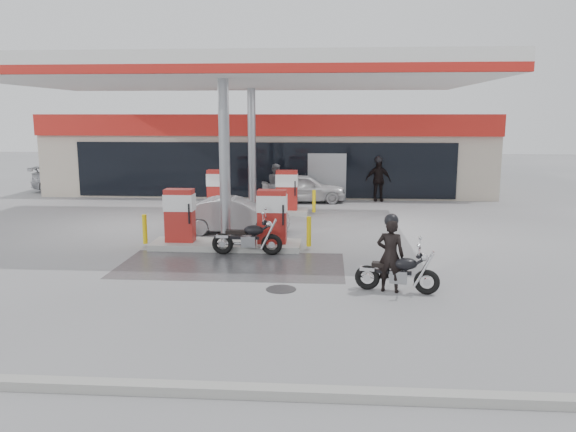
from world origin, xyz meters
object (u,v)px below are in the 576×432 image
object	(u,v)px
sedan_white	(303,188)
parked_motorcycle	(248,239)
hatchback_silver	(235,215)
biker_walking	(378,180)
parked_car_left	(78,179)
pump_island_near	(226,225)
main_motorcycle	(398,274)
attendant	(276,184)
biker_main	(390,255)
pump_island_far	(252,196)

from	to	relation	value
sedan_white	parked_motorcycle	bearing A→B (deg)	166.94
hatchback_silver	biker_walking	world-z (taller)	biker_walking
parked_motorcycle	parked_car_left	world-z (taller)	parked_car_left
pump_island_near	parked_car_left	distance (m)	15.62
main_motorcycle	biker_walking	bearing A→B (deg)	98.52
attendant	biker_walking	world-z (taller)	biker_walking
biker_main	sedan_white	world-z (taller)	biker_main
parked_motorcycle	parked_car_left	bearing A→B (deg)	129.44
main_motorcycle	sedan_white	size ratio (longest dim) A/B	0.49
pump_island_near	biker_main	bearing A→B (deg)	-41.60
parked_motorcycle	biker_walking	world-z (taller)	biker_walking
hatchback_silver	parked_car_left	size ratio (longest dim) A/B	0.80
attendant	parked_motorcycle	bearing A→B (deg)	157.27
biker_main	attendant	xyz separation A→B (m)	(-3.72, 12.37, 0.07)
pump_island_far	parked_car_left	distance (m)	11.66
pump_island_near	hatchback_silver	xyz separation A→B (m)	(-0.08, 2.20, -0.10)
main_motorcycle	sedan_white	bearing A→B (deg)	113.25
main_motorcycle	attendant	world-z (taller)	attendant
main_motorcycle	parked_car_left	world-z (taller)	parked_car_left
hatchback_silver	parked_motorcycle	bearing A→B (deg)	-165.09
hatchback_silver	parked_car_left	distance (m)	13.94
biker_main	parked_motorcycle	bearing A→B (deg)	-26.75
pump_island_near	main_motorcycle	bearing A→B (deg)	-40.67
biker_main	parked_car_left	xyz separation A→B (m)	(-14.47, 15.97, -0.18)
main_motorcycle	parked_motorcycle	distance (m)	5.03
sedan_white	pump_island_near	bearing A→B (deg)	161.61
hatchback_silver	biker_walking	distance (m)	9.37
pump_island_near	sedan_white	xyz separation A→B (m)	(1.92, 9.20, -0.05)
pump_island_far	attendant	world-z (taller)	attendant
main_motorcycle	parked_car_left	xyz separation A→B (m)	(-14.66, 16.00, 0.23)
pump_island_near	attendant	size ratio (longest dim) A/B	2.80
pump_island_near	parked_motorcycle	xyz separation A→B (m)	(0.79, -0.80, -0.25)
parked_car_left	pump_island_near	bearing A→B (deg)	-141.92
biker_main	hatchback_silver	distance (m)	7.67
parked_motorcycle	biker_walking	distance (m)	11.56
parked_car_left	pump_island_far	bearing A→B (deg)	-122.69
biker_walking	pump_island_near	bearing A→B (deg)	-122.25
sedan_white	parked_car_left	world-z (taller)	parked_car_left
biker_main	parked_car_left	world-z (taller)	biker_main
biker_main	biker_walking	bearing A→B (deg)	-79.80
biker_main	biker_walking	world-z (taller)	biker_walking
attendant	biker_main	bearing A→B (deg)	173.78
sedan_white	main_motorcycle	bearing A→B (deg)	-174.87
main_motorcycle	hatchback_silver	distance (m)	7.81
pump_island_far	parked_motorcycle	size ratio (longest dim) A/B	2.52
pump_island_near	hatchback_silver	world-z (taller)	pump_island_near
pump_island_near	sedan_white	distance (m)	9.40
biker_main	main_motorcycle	bearing A→B (deg)	-176.44
pump_island_near	hatchback_silver	size ratio (longest dim) A/B	1.39
pump_island_far	biker_walking	bearing A→B (deg)	35.20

